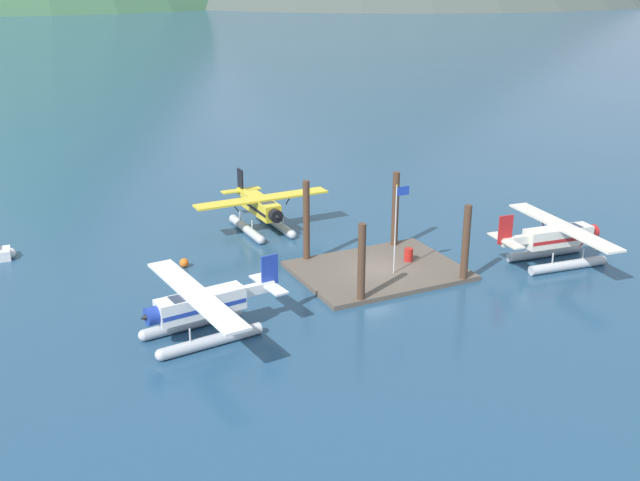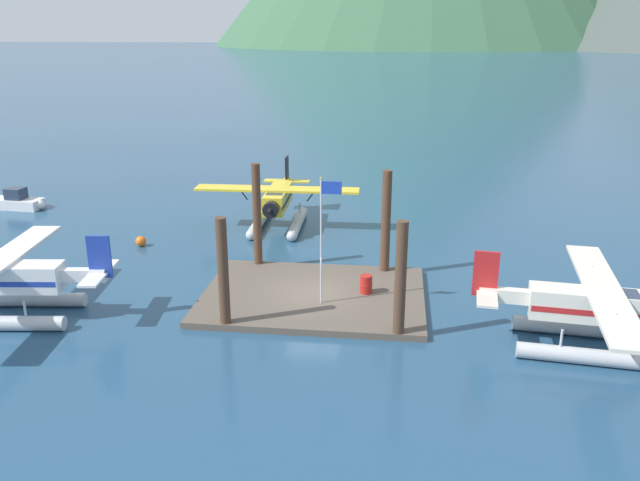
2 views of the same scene
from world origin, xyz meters
The scene contains 12 objects.
ground_plane centered at (0.00, 0.00, 0.00)m, with size 1200.00×1200.00×0.00m, color navy.
dock_platform centered at (0.00, 0.00, 0.15)m, with size 10.46×7.92×0.30m, color brown.
piling_near_left centered at (-3.31, -3.66, 2.48)m, with size 0.46×0.46×4.97m, color #4C3323.
piling_near_right centered at (4.03, -3.72, 2.55)m, with size 0.47×0.47×5.10m, color #4C3323.
piling_far_left centered at (-3.45, 3.66, 2.85)m, with size 0.45×0.45×5.71m, color #4C3323.
piling_far_right centered at (3.28, 3.44, 2.79)m, with size 0.48×0.48×5.57m, color #4C3323.
flagpole centered at (0.63, -1.11, 3.96)m, with size 0.95×0.10×5.87m.
fuel_drum centered at (2.48, 0.29, 0.74)m, with size 0.62×0.62×0.88m.
mooring_buoy centered at (-11.14, 6.44, 0.31)m, with size 0.62×0.62×0.62m, color orange.
seaplane_yellow_bow_left centered at (-3.75, 11.14, 1.58)m, with size 10.43×7.98×3.84m.
seaplane_cream_stbd_aft centered at (11.59, -3.75, 1.58)m, with size 7.96×10.49×3.84m.
seaplane_white_port_aft centered at (-13.04, -3.72, 1.58)m, with size 7.95×10.49×3.84m.
Camera 1 is at (-22.59, -38.05, 18.27)m, focal length 41.05 mm.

